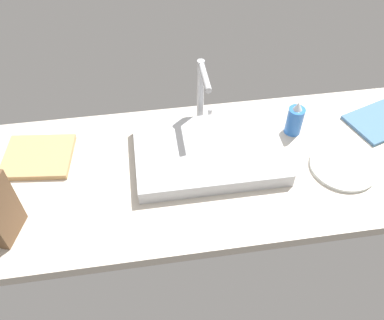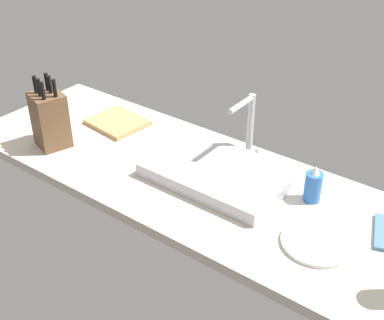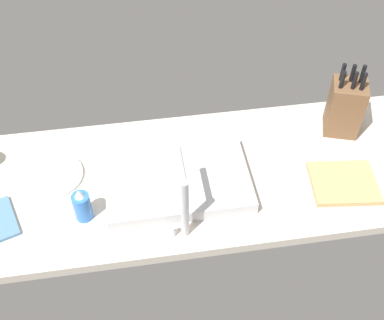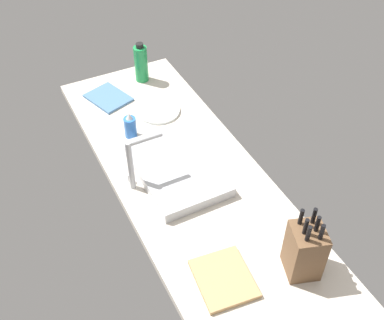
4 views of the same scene
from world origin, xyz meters
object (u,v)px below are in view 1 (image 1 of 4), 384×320
Objects in this scene: faucet at (202,89)px; dinner_plate at (343,166)px; soap_bottle at (295,120)px; sink_basin at (209,153)px; dish_towel at (379,121)px; cutting_board at (38,157)px.

faucet is 1.16× the size of dinner_plate.
faucet is 32.57cm from soap_bottle.
sink_basin is 2.25× the size of dinner_plate.
dish_towel is at bearing -0.50° from soap_bottle.
sink_basin is at bearing 165.88° from dinner_plate.
cutting_board is 1.03× the size of dinner_plate.
sink_basin reaches higher than cutting_board.
faucet is 1.89× the size of soap_bottle.
sink_basin is 2.19× the size of cutting_board.
faucet is (0.40, 17.14, 12.05)cm from sink_basin.
dinner_plate is at bearing -14.12° from sink_basin.
dish_towel is at bearing 40.67° from dinner_plate.
sink_basin is at bearing -172.96° from dish_towel.
soap_bottle reaches higher than dish_towel.
dinner_plate is at bearing -10.79° from cutting_board.
soap_bottle is 0.61× the size of dinner_plate.
cutting_board is 1.02× the size of dish_towel.
dish_towel is at bearing -8.81° from faucet.
soap_bottle is at bearing -17.17° from faucet.
cutting_board reaches higher than dish_towel.
faucet reaches higher than cutting_board.
cutting_board is at bearing 169.21° from dinner_plate.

